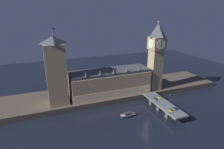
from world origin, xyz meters
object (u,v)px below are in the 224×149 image
at_px(clock_tower, 156,55).
at_px(pedestrian_far_rail, 148,96).
at_px(car_northbound_lead, 155,99).
at_px(victoria_tower, 56,71).
at_px(pedestrian_near_rail, 170,112).
at_px(street_lamp_mid, 170,97).
at_px(car_southbound_trail, 160,97).
at_px(car_southbound_lead, 175,108).
at_px(car_northbound_trail, 171,111).
at_px(street_lamp_near, 169,108).
at_px(boat_upstream, 128,115).
at_px(street_lamp_far, 148,92).

xyz_separation_m(clock_tower, pedestrian_far_rail, (-16.58, -17.18, -32.22)).
bearing_deg(car_northbound_lead, clock_tower, 59.78).
bearing_deg(victoria_tower, pedestrian_near_rail, -33.72).
xyz_separation_m(car_northbound_lead, pedestrian_far_rail, (-2.69, 6.67, 0.35)).
bearing_deg(street_lamp_mid, car_southbound_trail, 108.36).
xyz_separation_m(car_southbound_lead, street_lamp_mid, (3.09, 11.66, 3.73)).
bearing_deg(clock_tower, car_northbound_trail, -107.07).
relative_size(clock_tower, street_lamp_near, 10.56).
distance_m(car_northbound_trail, pedestrian_far_rail, 28.19).
distance_m(clock_tower, car_southbound_lead, 55.05).
height_order(pedestrian_far_rail, street_lamp_near, street_lamp_near).
distance_m(clock_tower, victoria_tower, 91.77).
relative_size(car_northbound_trail, street_lamp_near, 0.72).
bearing_deg(street_lamp_mid, pedestrian_far_rail, 127.18).
height_order(clock_tower, boat_upstream, clock_tower).
height_order(car_southbound_lead, street_lamp_mid, street_lamp_mid).
bearing_deg(street_lamp_near, pedestrian_far_rail, 89.22).
relative_size(car_northbound_lead, street_lamp_far, 0.68).
bearing_deg(pedestrian_far_rail, pedestrian_near_rail, -90.00).
relative_size(victoria_tower, street_lamp_near, 10.06).
xyz_separation_m(car_northbound_lead, street_lamp_near, (-3.09, -22.78, 3.24)).
distance_m(car_southbound_trail, street_lamp_far, 10.71).
bearing_deg(street_lamp_near, street_lamp_far, 90.00).
bearing_deg(clock_tower, car_southbound_trail, -110.63).
height_order(clock_tower, victoria_tower, clock_tower).
bearing_deg(clock_tower, street_lamp_near, -110.01).
xyz_separation_m(car_northbound_lead, street_lamp_mid, (8.48, -8.06, 3.75)).
bearing_deg(car_northbound_lead, car_southbound_lead, -74.73).
xyz_separation_m(pedestrian_near_rail, pedestrian_far_rail, (-0.00, 30.39, 0.11)).
relative_size(victoria_tower, pedestrian_far_rail, 33.82).
bearing_deg(car_southbound_lead, street_lamp_far, 107.82).
relative_size(car_southbound_lead, car_southbound_trail, 1.15).
xyz_separation_m(pedestrian_far_rail, street_lamp_mid, (11.17, -14.73, 3.40)).
bearing_deg(street_lamp_far, pedestrian_near_rail, -89.25).
bearing_deg(pedestrian_far_rail, car_northbound_trail, -84.52).
distance_m(car_southbound_lead, boat_upstream, 37.13).
height_order(victoria_tower, pedestrian_near_rail, victoria_tower).
xyz_separation_m(clock_tower, car_southbound_trail, (-8.50, -22.59, -32.55)).
bearing_deg(car_southbound_lead, victoria_tower, 151.00).
relative_size(pedestrian_near_rail, street_lamp_near, 0.27).
bearing_deg(car_northbound_lead, car_southbound_trail, 13.20).
bearing_deg(pedestrian_near_rail, street_lamp_mid, 54.49).
xyz_separation_m(car_southbound_trail, street_lamp_far, (-8.48, 5.40, 3.71)).
distance_m(clock_tower, car_northbound_lead, 42.69).
bearing_deg(car_southbound_lead, street_lamp_mid, 75.15).
bearing_deg(car_southbound_trail, street_lamp_far, 147.52).
bearing_deg(street_lamp_mid, pedestrian_near_rail, -125.51).
xyz_separation_m(car_northbound_trail, boat_upstream, (-28.86, 14.77, -5.81)).
relative_size(pedestrian_near_rail, pedestrian_far_rail, 0.89).
distance_m(car_northbound_trail, street_lamp_far, 28.46).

